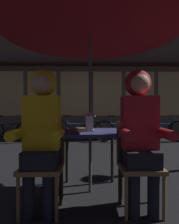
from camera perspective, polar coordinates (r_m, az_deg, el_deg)
The scene contains 15 objects.
ground_plane at distance 2.51m, azimuth 0.19°, elevation -22.63°, with size 60.00×60.00×0.00m, color black.
cafe_table at distance 2.33m, azimuth 0.20°, elevation -8.09°, with size 0.72×0.72×0.74m.
patio_umbrella at distance 2.54m, azimuth 0.20°, elevation 25.50°, with size 2.10×2.10×2.31m.
lantern at distance 2.29m, azimuth -0.03°, elevation -2.65°, with size 0.11×0.11×0.23m.
chair_left at distance 2.05m, azimuth -13.54°, elevation -13.63°, with size 0.40×0.40×0.87m.
chair_right at distance 2.07m, azimuth 14.21°, elevation -13.48°, with size 0.40×0.40×0.87m.
person_left_hooded at distance 1.93m, azimuth -13.94°, elevation -3.75°, with size 0.45×0.56×1.40m.
person_right_hooded at distance 1.96m, azimuth 14.69°, elevation -3.69°, with size 0.45×0.56×1.40m.
shopfront_building at distance 8.02m, azimuth 5.12°, elevation 15.91°, with size 10.00×0.93×6.20m.
bicycle_nearest at distance 6.49m, azimuth -22.46°, elevation -5.01°, with size 1.68×0.19×0.84m.
bicycle_second at distance 6.01m, azimuth -13.41°, elevation -5.44°, with size 1.66×0.33×0.84m.
bicycle_third at distance 6.00m, azimuth -3.86°, elevation -5.43°, with size 1.67×0.29×0.84m.
bicycle_fourth at distance 6.03m, azimuth 9.06°, elevation -5.40°, with size 1.68×0.09×0.84m.
bicycle_fifth at distance 6.35m, azimuth 20.48°, elevation -5.13°, with size 1.68×0.19×0.84m.
book at distance 2.42m, azimuth -3.60°, elevation -5.05°, with size 0.20×0.14×0.02m, color olive.
Camera 1 is at (-0.05, -2.30, 1.00)m, focal length 30.79 mm.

